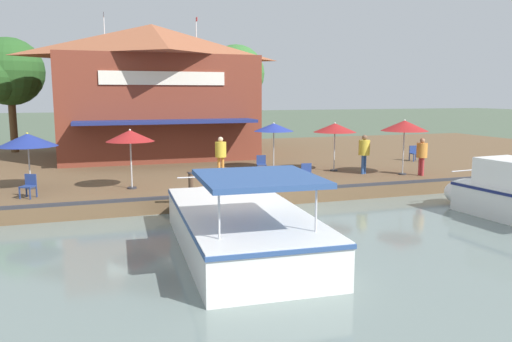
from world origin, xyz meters
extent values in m
plane|color=#4C5B47|center=(0.00, 0.00, 0.00)|extent=(220.00, 220.00, 0.00)
cube|color=brown|center=(-11.00, 0.00, 0.30)|extent=(22.00, 56.00, 0.60)
cube|color=#2D2D33|center=(-0.10, 0.00, 0.65)|extent=(0.20, 50.40, 0.10)
cube|color=brown|center=(-13.74, -1.64, 3.52)|extent=(9.05, 10.88, 5.84)
pyramid|color=#9E5638|center=(-13.74, -1.64, 7.44)|extent=(9.50, 11.42, 2.00)
cube|color=navy|center=(-8.32, -1.64, 2.90)|extent=(1.80, 9.25, 0.16)
cube|color=silver|center=(-9.18, -1.64, 5.13)|extent=(0.08, 6.53, 0.70)
cylinder|color=silver|center=(-13.74, 1.08, 7.71)|extent=(0.06, 0.06, 2.54)
cube|color=#B23338|center=(-13.56, 1.08, 8.83)|extent=(0.36, 0.03, 0.24)
cylinder|color=silver|center=(-13.74, -4.36, 7.72)|extent=(0.06, 0.06, 2.56)
cube|color=#4C4C56|center=(-13.56, -4.36, 8.85)|extent=(0.36, 0.03, 0.24)
cylinder|color=#B7B7B7|center=(-2.12, 8.28, 1.77)|extent=(0.06, 0.06, 2.35)
cylinder|color=#2D2D33|center=(-2.12, 8.28, 0.63)|extent=(0.36, 0.36, 0.06)
cone|color=maroon|center=(-2.12, 8.28, 2.87)|extent=(2.14, 2.14, 0.48)
cone|color=white|center=(-2.12, 8.28, 2.89)|extent=(1.33, 1.33, 0.39)
sphere|color=white|center=(-2.12, 8.28, 3.12)|extent=(0.08, 0.08, 0.08)
cylinder|color=#B7B7B7|center=(-2.51, -3.94, 1.68)|extent=(0.06, 0.06, 2.17)
cylinder|color=#2D2D33|center=(-2.51, -3.94, 0.63)|extent=(0.36, 0.36, 0.06)
cone|color=maroon|center=(-2.51, -3.94, 2.70)|extent=(1.87, 1.87, 0.45)
cone|color=white|center=(-2.51, -3.94, 2.72)|extent=(1.16, 1.16, 0.36)
sphere|color=white|center=(-2.51, -3.94, 2.92)|extent=(0.08, 0.08, 0.08)
cylinder|color=#B7B7B7|center=(-5.76, 3.24, 1.67)|extent=(0.06, 0.06, 2.14)
cylinder|color=#2D2D33|center=(-5.76, 3.24, 0.63)|extent=(0.36, 0.36, 0.06)
cone|color=navy|center=(-5.76, 3.24, 2.68)|extent=(1.97, 1.97, 0.40)
cone|color=white|center=(-5.76, 3.24, 2.70)|extent=(1.22, 1.22, 0.32)
sphere|color=white|center=(-5.76, 3.24, 2.88)|extent=(0.08, 0.08, 0.08)
cylinder|color=#B7B7B7|center=(-4.13, 5.77, 1.68)|extent=(0.06, 0.06, 2.17)
cylinder|color=#2D2D33|center=(-4.13, 5.77, 0.63)|extent=(0.36, 0.36, 0.06)
cone|color=maroon|center=(-4.13, 5.77, 2.70)|extent=(2.06, 2.06, 0.43)
cone|color=white|center=(-4.13, 5.77, 2.72)|extent=(1.28, 1.28, 0.35)
sphere|color=white|center=(-4.13, 5.77, 2.92)|extent=(0.08, 0.08, 0.08)
cylinder|color=#B7B7B7|center=(-3.75, -7.75, 1.61)|extent=(0.06, 0.06, 2.01)
cylinder|color=#2D2D33|center=(-3.75, -7.75, 0.63)|extent=(0.36, 0.36, 0.06)
cone|color=navy|center=(-3.75, -7.75, 2.54)|extent=(2.23, 2.23, 0.50)
cone|color=yellow|center=(-3.75, -7.75, 2.56)|extent=(1.38, 1.38, 0.40)
sphere|color=yellow|center=(-3.75, -7.75, 2.79)|extent=(0.08, 0.08, 0.08)
cube|color=navy|center=(-4.22, 2.29, 0.81)|extent=(0.05, 0.05, 0.42)
cube|color=navy|center=(-4.32, 1.91, 0.81)|extent=(0.05, 0.05, 0.42)
cube|color=navy|center=(-4.60, 2.39, 0.81)|extent=(0.05, 0.05, 0.42)
cube|color=navy|center=(-4.70, 2.01, 0.81)|extent=(0.05, 0.05, 0.42)
cube|color=navy|center=(-4.46, 2.15, 1.03)|extent=(0.54, 0.54, 0.05)
cube|color=navy|center=(-4.65, 2.20, 1.25)|extent=(0.15, 0.44, 0.40)
cube|color=navy|center=(-1.54, -7.55, 0.81)|extent=(0.05, 0.05, 0.42)
cube|color=navy|center=(-1.72, -7.90, 0.81)|extent=(0.05, 0.05, 0.42)
cube|color=navy|center=(-1.89, -7.36, 0.81)|extent=(0.05, 0.05, 0.42)
cube|color=navy|center=(-2.08, -7.72, 0.81)|extent=(0.05, 0.05, 0.42)
cube|color=navy|center=(-1.81, -7.63, 1.03)|extent=(0.59, 0.59, 0.05)
cube|color=navy|center=(-1.98, -7.54, 1.25)|extent=(0.24, 0.41, 0.40)
cube|color=navy|center=(-0.99, 3.23, 0.81)|extent=(0.04, 0.04, 0.42)
cube|color=navy|center=(-1.04, 2.84, 0.81)|extent=(0.04, 0.04, 0.42)
cube|color=navy|center=(-1.39, 3.28, 0.81)|extent=(0.04, 0.04, 0.42)
cube|color=navy|center=(-1.44, 2.88, 0.81)|extent=(0.04, 0.04, 0.42)
cube|color=navy|center=(-1.21, 3.06, 1.03)|extent=(0.49, 0.49, 0.05)
cube|color=navy|center=(-1.41, 3.08, 1.25)|extent=(0.09, 0.44, 0.40)
cube|color=navy|center=(-5.76, 11.91, 0.81)|extent=(0.04, 0.04, 0.42)
cube|color=navy|center=(-5.77, 11.51, 0.81)|extent=(0.04, 0.04, 0.42)
cube|color=navy|center=(-6.16, 11.92, 0.81)|extent=(0.04, 0.04, 0.42)
cube|color=navy|center=(-6.17, 11.52, 0.81)|extent=(0.04, 0.04, 0.42)
cube|color=navy|center=(-5.96, 11.71, 1.03)|extent=(0.45, 0.45, 0.05)
cube|color=navy|center=(-6.16, 11.72, 1.25)|extent=(0.05, 0.44, 0.40)
cylinder|color=#2D5193|center=(-2.93, 6.76, 1.04)|extent=(0.13, 0.13, 0.89)
cylinder|color=#2D5193|center=(-2.85, 6.60, 1.04)|extent=(0.13, 0.13, 0.89)
cylinder|color=gold|center=(-2.89, 6.68, 1.84)|extent=(0.52, 0.52, 0.70)
sphere|color=brown|center=(-2.89, 6.68, 2.31)|extent=(0.24, 0.24, 0.24)
cylinder|color=#B23338|center=(-1.55, 8.95, 1.02)|extent=(0.13, 0.13, 0.84)
cylinder|color=#B23338|center=(-1.72, 8.92, 1.02)|extent=(0.13, 0.13, 0.84)
cylinder|color=orange|center=(-1.63, 8.93, 1.77)|extent=(0.49, 0.49, 0.66)
sphere|color=#9E7051|center=(-1.63, 8.93, 2.21)|extent=(0.23, 0.23, 0.23)
cylinder|color=orange|center=(-4.36, 0.25, 1.04)|extent=(0.13, 0.13, 0.87)
cylinder|color=orange|center=(-4.41, 0.08, 1.04)|extent=(0.13, 0.13, 0.87)
cylinder|color=gold|center=(-4.39, 0.17, 1.82)|extent=(0.51, 0.51, 0.69)
sphere|color=#DBB28E|center=(-4.39, 0.17, 2.28)|extent=(0.24, 0.24, 0.24)
cube|color=white|center=(4.82, -1.62, 0.64)|extent=(7.31, 3.55, 1.13)
ellipsoid|color=white|center=(1.25, -1.44, 0.64)|extent=(2.68, 3.16, 1.13)
cube|color=#2D4C84|center=(4.82, -1.62, 1.13)|extent=(7.40, 3.59, 0.10)
cube|color=#2D4C84|center=(6.50, -1.70, 2.35)|extent=(3.03, 2.86, 0.13)
cylinder|color=silver|center=(7.43, -0.63, 1.78)|extent=(0.05, 0.05, 1.14)
cylinder|color=silver|center=(7.31, -2.86, 1.78)|extent=(0.05, 0.05, 1.14)
cylinder|color=silver|center=(0.95, -1.42, 1.51)|extent=(0.17, 2.55, 0.04)
ellipsoid|color=white|center=(2.48, 8.21, 0.61)|extent=(2.22, 2.23, 1.07)
cylinder|color=silver|center=(2.25, 8.19, 1.45)|extent=(0.20, 1.73, 0.04)
cylinder|color=#473323|center=(-0.35, -2.00, 1.02)|extent=(0.18, 0.18, 0.84)
cylinder|color=#2D2D33|center=(-0.35, -2.00, 1.46)|extent=(0.22, 0.22, 0.04)
cylinder|color=brown|center=(-17.73, -10.07, 2.36)|extent=(0.46, 0.46, 3.52)
sphere|color=#285623|center=(-17.73, -10.07, 5.71)|extent=(4.25, 4.25, 4.25)
cylinder|color=brown|center=(-18.43, 4.97, 2.42)|extent=(0.33, 0.33, 3.64)
sphere|color=#387033|center=(-18.43, 4.97, 5.81)|extent=(4.19, 4.19, 4.19)
sphere|color=#387033|center=(-17.60, 4.35, 5.39)|extent=(2.93, 2.93, 2.93)
camera|label=1|loc=(17.45, -5.39, 4.30)|focal=35.00mm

